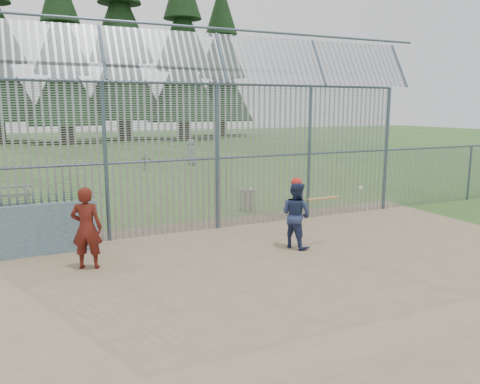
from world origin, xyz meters
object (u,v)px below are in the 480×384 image
batter (296,215)px  trash_can (247,200)px  onlooker (87,228)px  dugout_wall (42,230)px

batter → trash_can: bearing=-31.2°
batter → onlooker: bearing=61.9°
dugout_wall → trash_can: (6.34, 2.29, -0.24)m
onlooker → trash_can: onlooker is taller
batter → dugout_wall: bearing=49.7°
batter → trash_can: batter is taller
dugout_wall → batter: 5.94m
batter → onlooker: (-4.78, 0.55, 0.07)m
dugout_wall → trash_can: 6.74m
dugout_wall → trash_can: bearing=19.9°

